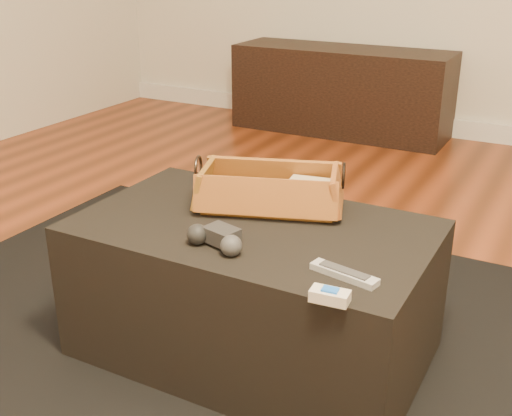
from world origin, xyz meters
The scene contains 11 objects.
floor centered at (0.00, 0.00, -0.01)m, with size 5.00×5.50×0.01m, color brown.
baseboard centered at (0.00, 2.73, 0.06)m, with size 5.00×0.04×0.12m, color white.
media_cabinet centered at (-0.66, 2.51, 0.28)m, with size 1.41×0.45×0.55m, color black.
area_rug centered at (0.04, -0.04, 0.01)m, with size 2.60×2.00×0.01m, color black.
ottoman centered at (0.04, 0.01, 0.22)m, with size 1.00×0.60×0.42m, color black.
tv_remote centered at (0.01, 0.12, 0.46)m, with size 0.23×0.05×0.02m, color black.
cloth_bundle centered at (0.12, 0.21, 0.48)m, with size 0.12×0.08×0.07m, color #C9AF8C.
wicker_basket centered at (0.02, 0.14, 0.48)m, with size 0.48×0.35×0.15m.
game_controller centered at (0.03, -0.17, 0.46)m, with size 0.18×0.11×0.06m.
silver_remote centered at (0.38, -0.16, 0.44)m, with size 0.18×0.07×0.02m.
cream_gadget centered at (0.39, -0.28, 0.45)m, with size 0.09×0.05×0.03m.
Camera 1 is at (0.83, -1.45, 1.16)m, focal length 45.00 mm.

